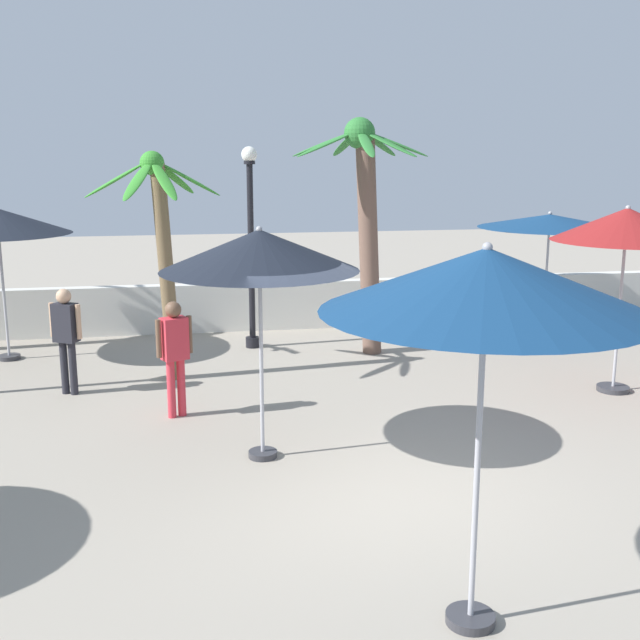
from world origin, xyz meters
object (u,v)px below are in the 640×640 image
(guest_1, at_px, (175,347))
(palm_tree_0, at_px, (161,234))
(patio_umbrella_1, at_px, (259,251))
(lamp_post_0, at_px, (251,240))
(patio_umbrella_2, at_px, (627,226))
(palm_tree_1, at_px, (366,208))
(patio_umbrella_3, at_px, (550,222))
(patio_umbrella_0, at_px, (486,282))
(guest_0, at_px, (66,331))

(guest_1, bearing_deg, palm_tree_0, 95.27)
(patio_umbrella_1, xyz_separation_m, lamp_post_0, (0.36, 5.67, -0.53))
(patio_umbrella_2, bearing_deg, palm_tree_1, 138.77)
(patio_umbrella_1, xyz_separation_m, patio_umbrella_3, (6.46, 5.63, -0.26))
(patio_umbrella_1, bearing_deg, guest_1, 121.75)
(patio_umbrella_2, relative_size, lamp_post_0, 0.77)
(patio_umbrella_0, distance_m, patio_umbrella_2, 7.27)
(palm_tree_1, xyz_separation_m, lamp_post_0, (-2.07, 0.82, -0.66))
(palm_tree_1, bearing_deg, patio_umbrella_2, -41.23)
(patio_umbrella_3, height_order, palm_tree_0, palm_tree_0)
(patio_umbrella_2, bearing_deg, patio_umbrella_1, -162.82)
(guest_1, bearing_deg, patio_umbrella_0, -66.52)
(palm_tree_1, bearing_deg, patio_umbrella_3, 11.00)
(patio_umbrella_0, xyz_separation_m, palm_tree_1, (1.07, 8.71, -0.10))
(palm_tree_1, xyz_separation_m, guest_1, (-3.51, -3.09, -1.73))
(patio_umbrella_2, height_order, guest_1, patio_umbrella_2)
(guest_0, bearing_deg, patio_umbrella_2, -8.67)
(patio_umbrella_2, relative_size, patio_umbrella_3, 1.03)
(patio_umbrella_1, relative_size, lamp_post_0, 0.76)
(patio_umbrella_3, bearing_deg, lamp_post_0, 179.71)
(patio_umbrella_1, relative_size, guest_0, 1.72)
(patio_umbrella_1, xyz_separation_m, guest_0, (-2.79, 3.14, -1.61))
(lamp_post_0, xyz_separation_m, guest_1, (-1.45, -3.91, -1.07))
(palm_tree_0, height_order, palm_tree_1, palm_tree_1)
(patio_umbrella_3, bearing_deg, guest_1, -152.83)
(patio_umbrella_1, height_order, patio_umbrella_2, patio_umbrella_2)
(palm_tree_1, relative_size, guest_1, 2.56)
(palm_tree_0, bearing_deg, guest_1, -84.73)
(patio_umbrella_3, relative_size, guest_0, 1.70)
(lamp_post_0, bearing_deg, guest_1, -110.31)
(patio_umbrella_3, bearing_deg, patio_umbrella_1, -138.91)
(patio_umbrella_1, distance_m, patio_umbrella_3, 8.58)
(patio_umbrella_1, relative_size, guest_1, 1.71)
(lamp_post_0, bearing_deg, patio_umbrella_1, -93.61)
(patio_umbrella_1, bearing_deg, lamp_post_0, 86.39)
(patio_umbrella_3, bearing_deg, palm_tree_1, -169.00)
(patio_umbrella_0, relative_size, patio_umbrella_1, 1.08)
(patio_umbrella_0, distance_m, patio_umbrella_1, 4.10)
(palm_tree_0, xyz_separation_m, guest_0, (-1.52, -0.59, -1.43))
(guest_0, bearing_deg, palm_tree_1, 18.13)
(patio_umbrella_0, distance_m, lamp_post_0, 9.61)
(patio_umbrella_2, xyz_separation_m, lamp_post_0, (-5.53, 3.85, -0.56))
(guest_0, height_order, guest_1, guest_1)
(patio_umbrella_3, height_order, guest_1, patio_umbrella_3)
(patio_umbrella_2, xyz_separation_m, guest_1, (-6.97, -0.06, -1.63))
(patio_umbrella_0, height_order, palm_tree_0, palm_tree_0)
(patio_umbrella_2, height_order, palm_tree_0, palm_tree_0)
(patio_umbrella_2, distance_m, patio_umbrella_3, 3.87)
(lamp_post_0, bearing_deg, patio_umbrella_2, -34.85)
(guest_0, bearing_deg, patio_umbrella_3, 15.08)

